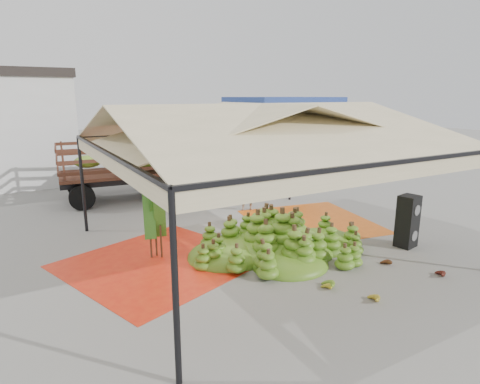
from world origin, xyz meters
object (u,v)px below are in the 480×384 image
speaker_stack (407,221)px  truck_right (274,146)px  truck_left (156,161)px  vendor (247,189)px  banana_heap (281,231)px

speaker_stack → truck_right: bearing=65.5°
truck_left → truck_right: 6.93m
vendor → truck_left: truck_left is taller
speaker_stack → truck_left: 10.26m
vendor → truck_right: bearing=-116.4°
banana_heap → truck_left: bearing=96.8°
truck_left → truck_right: size_ratio=0.95×
banana_heap → truck_left: 7.92m
speaker_stack → banana_heap: bearing=144.9°
vendor → speaker_stack: bearing=127.2°
banana_heap → truck_right: bearing=56.7°
banana_heap → vendor: bearing=72.7°
banana_heap → speaker_stack: 3.62m
speaker_stack → vendor: bearing=100.2°
truck_right → vendor: bearing=-128.7°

